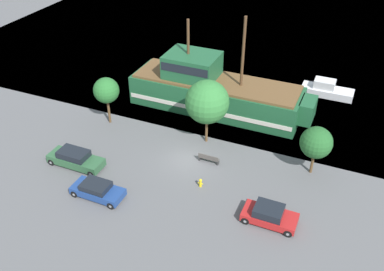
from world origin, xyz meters
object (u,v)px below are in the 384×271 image
Objects in this scene: pirate_ship at (213,90)px; bench_promenade_east at (209,158)px; parked_car_curb_mid at (75,159)px; parked_car_curb_rear at (97,190)px; fire_hydrant at (200,182)px; moored_boat_dockside at (327,90)px; parked_car_curb_front at (269,215)px.

bench_promenade_east is (3.05, -9.01, -1.65)m from pirate_ship.
parked_car_curb_mid is 2.71× the size of bench_promenade_east.
parked_car_curb_mid is at bearing -154.59° from bench_promenade_east.
bench_promenade_east is (6.45, 7.53, -0.19)m from parked_car_curb_rear.
parked_car_curb_mid reaches higher than fire_hydrant.
pirate_ship is at bearing 62.21° from parked_car_curb_mid.
fire_hydrant is at bearing 8.87° from parked_car_curb_mid.
parked_car_curb_mid is at bearing -129.65° from moored_boat_dockside.
parked_car_curb_mid is at bearing -117.79° from pirate_ship.
parked_car_curb_front is 17.11m from parked_car_curb_mid.
moored_boat_dockside is 7.31× the size of fire_hydrant.
parked_car_curb_rear is 8.22m from fire_hydrant.
parked_car_curb_mid is 6.49× the size of fire_hydrant.
moored_boat_dockside is at bearing 87.88° from parked_car_curb_front.
parked_car_curb_mid is at bearing -171.13° from fire_hydrant.
moored_boat_dockside is 21.58m from parked_car_curb_front.
moored_boat_dockside reaches higher than fire_hydrant.
bench_promenade_east is (-0.55, 3.23, 0.03)m from fire_hydrant.
parked_car_curb_rear is at bearing -168.73° from parked_car_curb_front.
parked_car_curb_mid is 1.18× the size of parked_car_curb_rear.
parked_car_curb_front is 2.19× the size of bench_promenade_east.
moored_boat_dockside is 27.92m from parked_car_curb_rear.
fire_hydrant is at bearing -80.25° from bench_promenade_east.
parked_car_curb_rear is (-3.40, -16.53, -1.46)m from pirate_ship.
parked_car_curb_rear is at bearing -33.18° from parked_car_curb_mid.
pirate_ship is 12.87m from fire_hydrant.
moored_boat_dockside is 1.13× the size of parked_car_curb_mid.
pirate_ship is at bearing -144.04° from moored_boat_dockside.
parked_car_curb_rear is at bearing -130.60° from bench_promenade_east.
bench_promenade_east reaches higher than fire_hydrant.
moored_boat_dockside is 18.28m from bench_promenade_east.
parked_car_curb_mid is (-17.90, -21.60, 0.08)m from moored_boat_dockside.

